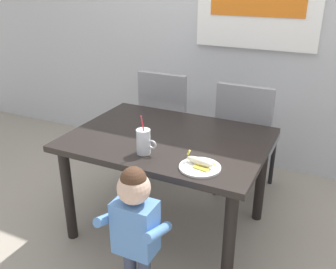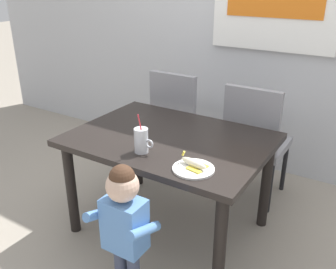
{
  "view_description": "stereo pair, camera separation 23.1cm",
  "coord_description": "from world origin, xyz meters",
  "px_view_note": "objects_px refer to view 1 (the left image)",
  "views": [
    {
      "loc": [
        0.96,
        -2.0,
        1.69
      ],
      "look_at": [
        0.04,
        -0.09,
        0.78
      ],
      "focal_mm": 39.8,
      "sensor_mm": 36.0,
      "label": 1
    },
    {
      "loc": [
        1.16,
        -1.89,
        1.69
      ],
      "look_at": [
        0.04,
        -0.09,
        0.78
      ],
      "focal_mm": 39.8,
      "sensor_mm": 36.0,
      "label": 2
    }
  ],
  "objects_px": {
    "dining_chair_right": "(245,134)",
    "peeled_banana": "(200,162)",
    "dining_chair_left": "(168,118)",
    "toddler_standing": "(135,221)",
    "snack_plate": "(200,167)",
    "milk_cup": "(144,143)",
    "dining_table": "(168,150)"
  },
  "relations": [
    {
      "from": "dining_chair_right",
      "to": "peeled_banana",
      "type": "xyz_separation_m",
      "value": [
        -0.01,
        -0.96,
        0.21
      ]
    },
    {
      "from": "dining_chair_left",
      "to": "toddler_standing",
      "type": "xyz_separation_m",
      "value": [
        0.47,
        -1.38,
        -0.02
      ]
    },
    {
      "from": "snack_plate",
      "to": "peeled_banana",
      "type": "height_order",
      "value": "peeled_banana"
    },
    {
      "from": "milk_cup",
      "to": "dining_chair_left",
      "type": "bearing_deg",
      "value": 107.84
    },
    {
      "from": "dining_table",
      "to": "toddler_standing",
      "type": "distance_m",
      "value": 0.68
    },
    {
      "from": "dining_chair_right",
      "to": "snack_plate",
      "type": "relative_size",
      "value": 4.17
    },
    {
      "from": "dining_table",
      "to": "milk_cup",
      "type": "distance_m",
      "value": 0.33
    },
    {
      "from": "dining_table",
      "to": "dining_chair_left",
      "type": "relative_size",
      "value": 1.32
    },
    {
      "from": "snack_plate",
      "to": "peeled_banana",
      "type": "xyz_separation_m",
      "value": [
        -0.0,
        0.01,
        0.03
      ]
    },
    {
      "from": "dining_table",
      "to": "milk_cup",
      "type": "relative_size",
      "value": 5.09
    },
    {
      "from": "milk_cup",
      "to": "peeled_banana",
      "type": "relative_size",
      "value": 1.42
    },
    {
      "from": "dining_chair_left",
      "to": "toddler_standing",
      "type": "height_order",
      "value": "dining_chair_left"
    },
    {
      "from": "snack_plate",
      "to": "milk_cup",
      "type": "bearing_deg",
      "value": 175.17
    },
    {
      "from": "dining_table",
      "to": "toddler_standing",
      "type": "bearing_deg",
      "value": -78.94
    },
    {
      "from": "dining_chair_left",
      "to": "dining_chair_right",
      "type": "xyz_separation_m",
      "value": [
        0.7,
        -0.05,
        0.0
      ]
    },
    {
      "from": "milk_cup",
      "to": "peeled_banana",
      "type": "distance_m",
      "value": 0.36
    },
    {
      "from": "dining_chair_right",
      "to": "peeled_banana",
      "type": "height_order",
      "value": "dining_chair_right"
    },
    {
      "from": "dining_chair_right",
      "to": "milk_cup",
      "type": "xyz_separation_m",
      "value": [
        -0.37,
        -0.95,
        0.24
      ]
    },
    {
      "from": "snack_plate",
      "to": "dining_chair_right",
      "type": "bearing_deg",
      "value": 89.52
    },
    {
      "from": "toddler_standing",
      "to": "snack_plate",
      "type": "height_order",
      "value": "toddler_standing"
    },
    {
      "from": "toddler_standing",
      "to": "peeled_banana",
      "type": "bearing_deg",
      "value": 59.93
    },
    {
      "from": "toddler_standing",
      "to": "peeled_banana",
      "type": "height_order",
      "value": "toddler_standing"
    },
    {
      "from": "dining_table",
      "to": "toddler_standing",
      "type": "height_order",
      "value": "toddler_standing"
    },
    {
      "from": "milk_cup",
      "to": "snack_plate",
      "type": "xyz_separation_m",
      "value": [
        0.37,
        -0.03,
        -0.06
      ]
    },
    {
      "from": "dining_chair_right",
      "to": "toddler_standing",
      "type": "bearing_deg",
      "value": 80.47
    },
    {
      "from": "dining_chair_left",
      "to": "dining_chair_right",
      "type": "relative_size",
      "value": 1.0
    },
    {
      "from": "dining_table",
      "to": "milk_cup",
      "type": "height_order",
      "value": "milk_cup"
    },
    {
      "from": "dining_chair_right",
      "to": "dining_chair_left",
      "type": "bearing_deg",
      "value": -4.29
    },
    {
      "from": "dining_chair_right",
      "to": "toddler_standing",
      "type": "relative_size",
      "value": 1.15
    },
    {
      "from": "dining_chair_left",
      "to": "dining_table",
      "type": "bearing_deg",
      "value": 115.67
    },
    {
      "from": "dining_table",
      "to": "snack_plate",
      "type": "distance_m",
      "value": 0.47
    },
    {
      "from": "dining_chair_left",
      "to": "snack_plate",
      "type": "bearing_deg",
      "value": 123.75
    }
  ]
}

